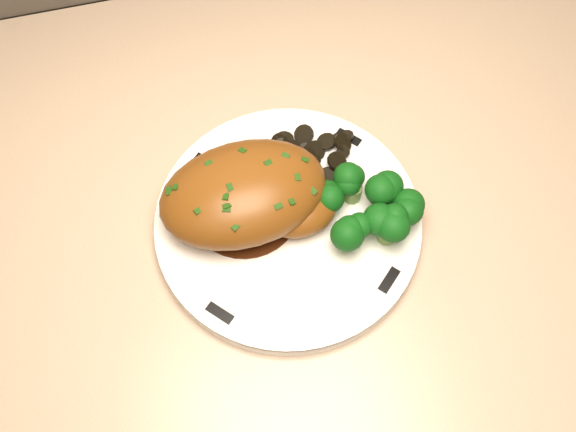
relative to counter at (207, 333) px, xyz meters
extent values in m
cube|color=brown|center=(0.00, 0.00, -0.02)|extent=(1.80, 0.59, 0.77)
cube|color=#CCB193|center=(0.00, 0.00, 0.38)|extent=(1.85, 0.61, 0.03)
cylinder|color=white|center=(0.12, -0.04, 0.41)|extent=(0.31, 0.31, 0.02)
cube|color=black|center=(0.20, 0.04, 0.42)|extent=(0.03, 0.03, 0.00)
cube|color=black|center=(0.04, 0.05, 0.42)|extent=(0.03, 0.03, 0.00)
cube|color=black|center=(0.03, -0.12, 0.42)|extent=(0.03, 0.03, 0.00)
cube|color=black|center=(0.20, -0.12, 0.42)|extent=(0.03, 0.03, 0.00)
cylinder|color=#3E1B0B|center=(0.08, -0.02, 0.42)|extent=(0.11, 0.11, 0.00)
ellipsoid|color=brown|center=(0.08, -0.02, 0.45)|extent=(0.17, 0.12, 0.06)
ellipsoid|color=brown|center=(0.13, -0.04, 0.43)|extent=(0.08, 0.06, 0.04)
cube|color=#1B3D0C|center=(0.03, -0.01, 0.47)|extent=(0.01, 0.01, 0.00)
cube|color=#1B3D0C|center=(0.05, -0.01, 0.48)|extent=(0.01, 0.01, 0.00)
cube|color=#1B3D0C|center=(0.07, -0.01, 0.48)|extent=(0.01, 0.01, 0.00)
cube|color=#1B3D0C|center=(0.09, -0.01, 0.48)|extent=(0.01, 0.01, 0.00)
cube|color=#1B3D0C|center=(0.11, -0.01, 0.48)|extent=(0.01, 0.01, 0.00)
cube|color=#1B3D0C|center=(0.13, -0.01, 0.47)|extent=(0.01, 0.01, 0.00)
cylinder|color=black|center=(0.19, 0.02, 0.42)|extent=(0.02, 0.01, 0.01)
cylinder|color=black|center=(0.19, 0.03, 0.42)|extent=(0.02, 0.02, 0.01)
cylinder|color=black|center=(0.19, 0.03, 0.42)|extent=(0.02, 0.02, 0.01)
cylinder|color=black|center=(0.18, 0.04, 0.42)|extent=(0.02, 0.02, 0.01)
cylinder|color=black|center=(0.17, 0.04, 0.42)|extent=(0.02, 0.02, 0.01)
cylinder|color=black|center=(0.17, 0.04, 0.42)|extent=(0.02, 0.02, 0.01)
cylinder|color=black|center=(0.16, 0.04, 0.42)|extent=(0.02, 0.02, 0.01)
cylinder|color=black|center=(0.15, 0.04, 0.42)|extent=(0.02, 0.02, 0.00)
cylinder|color=black|center=(0.14, 0.04, 0.42)|extent=(0.02, 0.02, 0.01)
cylinder|color=black|center=(0.14, 0.03, 0.42)|extent=(0.02, 0.02, 0.01)
cylinder|color=black|center=(0.13, 0.03, 0.42)|extent=(0.02, 0.02, 0.01)
cylinder|color=black|center=(0.13, 0.02, 0.42)|extent=(0.02, 0.02, 0.01)
cylinder|color=black|center=(0.13, 0.02, 0.42)|extent=(0.02, 0.02, 0.01)
cylinder|color=black|center=(0.14, 0.01, 0.42)|extent=(0.03, 0.03, 0.01)
cylinder|color=black|center=(0.14, 0.01, 0.42)|extent=(0.03, 0.03, 0.02)
cylinder|color=black|center=(0.15, 0.00, 0.42)|extent=(0.03, 0.03, 0.02)
cylinder|color=black|center=(0.16, 0.00, 0.42)|extent=(0.02, 0.02, 0.01)
cylinder|color=black|center=(0.17, 0.00, 0.42)|extent=(0.02, 0.02, 0.01)
cylinder|color=black|center=(0.17, 0.00, 0.42)|extent=(0.03, 0.03, 0.01)
cylinder|color=black|center=(0.18, 0.01, 0.42)|extent=(0.03, 0.03, 0.01)
cylinder|color=black|center=(0.19, 0.01, 0.42)|extent=(0.03, 0.03, 0.02)
cylinder|color=black|center=(0.19, 0.02, 0.42)|extent=(0.03, 0.03, 0.01)
cylinder|color=olive|center=(0.15, -0.04, 0.43)|extent=(0.02, 0.02, 0.02)
sphere|color=#07340C|center=(0.15, -0.04, 0.44)|extent=(0.03, 0.03, 0.03)
cylinder|color=olive|center=(0.19, -0.03, 0.43)|extent=(0.02, 0.02, 0.02)
sphere|color=#07340C|center=(0.19, -0.03, 0.44)|extent=(0.03, 0.03, 0.03)
cylinder|color=olive|center=(0.22, -0.04, 0.43)|extent=(0.02, 0.02, 0.02)
sphere|color=#07340C|center=(0.22, -0.04, 0.44)|extent=(0.03, 0.03, 0.03)
cylinder|color=olive|center=(0.17, -0.07, 0.43)|extent=(0.02, 0.02, 0.02)
sphere|color=#07340C|center=(0.17, -0.07, 0.44)|extent=(0.03, 0.03, 0.03)
cylinder|color=olive|center=(0.21, -0.08, 0.43)|extent=(0.02, 0.02, 0.02)
sphere|color=#07340C|center=(0.21, -0.08, 0.44)|extent=(0.03, 0.03, 0.03)
cylinder|color=olive|center=(0.23, -0.06, 0.43)|extent=(0.02, 0.02, 0.02)
sphere|color=#07340C|center=(0.23, -0.06, 0.44)|extent=(0.03, 0.03, 0.03)
camera|label=1|loc=(0.04, -0.34, 1.06)|focal=45.00mm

